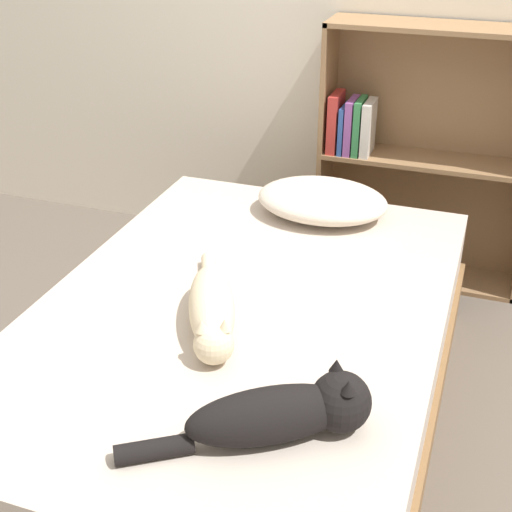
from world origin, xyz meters
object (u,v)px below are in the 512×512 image
Objects in this scene: pillow at (322,200)px; cat_dark at (288,412)px; cat_light at (212,310)px; bookshelf at (420,152)px; bed at (242,368)px.

cat_dark is at bearing -79.00° from pillow.
cat_dark reaches higher than cat_light.
bed is at bearing -105.65° from bookshelf.
cat_light is at bearing 100.89° from cat_dark.
cat_light is (-0.03, -0.16, 0.31)m from bed.
bookshelf is (0.05, 1.79, 0.03)m from cat_dark.
pillow is 0.88× the size of cat_light.
cat_dark is 1.79m from bookshelf.
bookshelf reaches higher than pillow.
cat_dark is at bearing -91.70° from bookshelf.
pillow is at bearing 67.95° from cat_dark.
cat_light is at bearing -105.23° from bookshelf.
bookshelf reaches higher than cat_light.
bookshelf is at bearing 140.37° from cat_light.
pillow is 0.45× the size of bookshelf.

